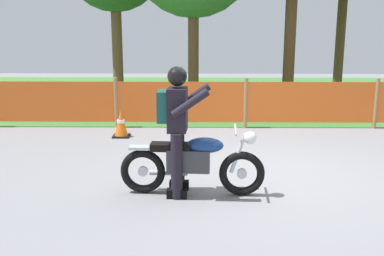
% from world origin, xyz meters
% --- Properties ---
extents(ground, '(24.00, 24.00, 0.02)m').
position_xyz_m(ground, '(0.00, 0.00, -0.01)').
color(ground, gray).
extents(grass_verge, '(24.00, 7.98, 0.01)m').
position_xyz_m(grass_verge, '(0.00, 6.77, 0.01)').
color(grass_verge, '#427A33').
rests_on(grass_verge, ground).
extents(barrier_fence, '(10.85, 0.08, 1.05)m').
position_xyz_m(barrier_fence, '(0.00, 2.79, 0.54)').
color(barrier_fence, '#997547').
rests_on(barrier_fence, ground).
extents(motorcycle_lead, '(1.91, 0.56, 0.90)m').
position_xyz_m(motorcycle_lead, '(-1.05, -0.98, 0.44)').
color(motorcycle_lead, black).
rests_on(motorcycle_lead, ground).
extents(rider_lead, '(0.69, 0.56, 1.69)m').
position_xyz_m(rider_lead, '(-1.25, -0.97, 0.95)').
color(rider_lead, black).
rests_on(rider_lead, ground).
extents(traffic_cone, '(0.32, 0.32, 0.53)m').
position_xyz_m(traffic_cone, '(-2.48, 2.01, 0.26)').
color(traffic_cone, black).
rests_on(traffic_cone, ground).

